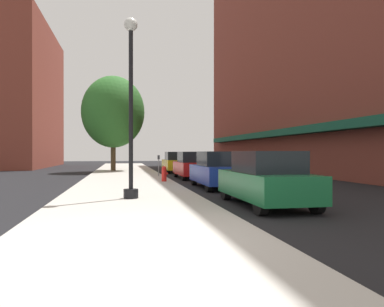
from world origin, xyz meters
name	(u,v)px	position (x,y,z in m)	size (l,w,h in m)	color
ground_plane	(186,176)	(4.00, 18.00, 0.00)	(90.00, 90.00, 0.00)	black
sidewalk_slab	(126,175)	(0.00, 19.00, 0.06)	(4.80, 50.00, 0.12)	#B7B2A8
building_right_brick	(307,14)	(14.99, 22.00, 13.22)	(6.80, 40.00, 26.49)	brown
building_far_background	(23,98)	(-11.01, 37.00, 7.66)	(6.80, 18.00, 15.35)	brown
lamppost	(131,104)	(0.03, 5.69, 3.20)	(0.48, 0.48, 5.90)	black
fire_hydrant	(164,174)	(1.89, 12.50, 0.52)	(0.33, 0.26, 0.79)	red
parking_meter_near	(159,163)	(2.05, 17.00, 0.95)	(0.14, 0.09, 1.31)	slate
tree_near	(113,112)	(-0.95, 24.45, 4.93)	(5.11, 5.11, 7.75)	#4C3823
car_green	(266,179)	(4.00, 3.96, 0.81)	(1.80, 4.30, 1.66)	black
car_blue	(218,170)	(4.00, 9.63, 0.81)	(1.80, 4.30, 1.66)	black
car_red	(192,165)	(4.00, 15.79, 0.81)	(1.80, 4.30, 1.66)	black
car_yellow	(176,162)	(4.00, 22.79, 0.81)	(1.80, 4.30, 1.66)	black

